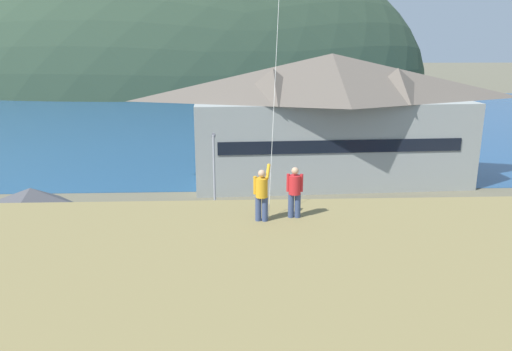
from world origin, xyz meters
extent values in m
plane|color=#66604C|center=(0.00, 0.00, 0.00)|extent=(600.00, 600.00, 0.00)
cube|color=slate|center=(0.00, 5.00, 0.05)|extent=(40.00, 20.00, 0.10)
cube|color=navy|center=(0.00, 60.00, 0.01)|extent=(360.00, 84.00, 0.03)
ellipsoid|color=#334733|center=(-18.28, 120.36, 0.00)|extent=(143.97, 67.50, 85.47)
cube|color=#999E99|center=(7.82, 21.34, 3.84)|extent=(25.10, 10.26, 7.69)
cube|color=black|center=(8.04, 16.75, 4.23)|extent=(20.97, 1.07, 1.10)
pyramid|color=#60564C|center=(7.82, 21.34, 9.74)|extent=(26.62, 11.24, 4.10)
pyramid|color=#60564C|center=(2.35, 19.48, 9.14)|extent=(5.24, 5.24, 2.87)
pyramid|color=#60564C|center=(13.45, 20.01, 9.14)|extent=(5.24, 5.24, 2.87)
cube|color=#338475|center=(-12.83, 3.99, 1.53)|extent=(5.92, 4.99, 3.06)
pyramid|color=#47474C|center=(-12.83, 3.99, 3.84)|extent=(6.40, 5.48, 1.57)
cube|color=black|center=(-13.05, 1.74, 1.07)|extent=(1.10, 0.17, 2.14)
cube|color=#70604C|center=(1.61, 34.03, 0.35)|extent=(3.20, 14.28, 0.70)
cube|color=silver|center=(-1.67, 34.82, 0.45)|extent=(2.12, 6.04, 0.90)
cube|color=white|center=(-1.67, 34.82, 0.98)|extent=(2.05, 5.86, 0.16)
cube|color=silver|center=(-1.68, 34.37, 1.61)|extent=(1.40, 1.84, 1.10)
cube|color=red|center=(-6.68, 1.31, 0.82)|extent=(4.29, 2.01, 0.80)
cube|color=#B11A15|center=(-6.83, 1.32, 1.57)|extent=(2.18, 1.71, 0.70)
cube|color=black|center=(-6.83, 1.32, 1.54)|extent=(2.22, 1.74, 0.32)
cylinder|color=black|center=(-5.37, 0.32, 0.42)|extent=(0.65, 0.25, 0.64)
cylinder|color=black|center=(-5.27, 2.15, 0.42)|extent=(0.65, 0.25, 0.64)
cylinder|color=black|center=(-8.09, 0.46, 0.42)|extent=(0.65, 0.25, 0.64)
cylinder|color=black|center=(-8.00, 2.29, 0.42)|extent=(0.65, 0.25, 0.64)
cube|color=black|center=(5.15, -0.55, 0.82)|extent=(4.32, 2.11, 0.80)
cube|color=black|center=(5.30, -0.56, 1.57)|extent=(2.21, 1.75, 0.70)
cube|color=black|center=(5.30, -0.56, 1.54)|extent=(2.26, 1.79, 0.32)
cylinder|color=black|center=(3.86, 0.47, 0.42)|extent=(0.65, 0.27, 0.64)
cylinder|color=black|center=(3.72, -1.36, 0.42)|extent=(0.65, 0.27, 0.64)
cylinder|color=black|center=(6.58, 0.26, 0.42)|extent=(0.65, 0.27, 0.64)
cylinder|color=black|center=(6.44, -1.57, 0.42)|extent=(0.65, 0.27, 0.64)
cube|color=navy|center=(16.20, 6.47, 0.82)|extent=(4.27, 1.97, 0.80)
cube|color=navy|center=(16.35, 6.46, 1.57)|extent=(2.16, 1.68, 0.70)
cube|color=black|center=(16.35, 6.46, 1.54)|extent=(2.21, 1.72, 0.32)
cylinder|color=black|center=(14.87, 7.44, 0.42)|extent=(0.65, 0.25, 0.64)
cylinder|color=black|center=(14.80, 5.60, 0.42)|extent=(0.65, 0.25, 0.64)
cylinder|color=black|center=(17.60, 7.33, 0.42)|extent=(0.65, 0.25, 0.64)
cube|color=#236633|center=(-1.39, 5.44, 0.82)|extent=(4.21, 1.82, 0.80)
cube|color=#1E562B|center=(-1.54, 5.44, 1.57)|extent=(2.11, 1.61, 0.70)
cube|color=black|center=(-1.54, 5.44, 1.54)|extent=(2.15, 1.64, 0.32)
cylinder|color=black|center=(-0.03, 4.52, 0.42)|extent=(0.64, 0.22, 0.64)
cylinder|color=black|center=(-0.02, 6.35, 0.42)|extent=(0.64, 0.22, 0.64)
cylinder|color=black|center=(-2.76, 4.53, 0.42)|extent=(0.64, 0.22, 0.64)
cylinder|color=black|center=(-2.75, 6.37, 0.42)|extent=(0.64, 0.22, 0.64)
cube|color=#236633|center=(8.93, 5.43, 0.82)|extent=(4.33, 2.12, 0.80)
cube|color=#1E562B|center=(9.07, 5.44, 1.57)|extent=(2.22, 1.76, 0.70)
cube|color=black|center=(9.07, 5.44, 1.54)|extent=(2.26, 1.79, 0.32)
cylinder|color=black|center=(7.49, 6.24, 0.42)|extent=(0.66, 0.27, 0.64)
cylinder|color=black|center=(7.64, 4.41, 0.42)|extent=(0.66, 0.27, 0.64)
cylinder|color=black|center=(10.22, 6.45, 0.42)|extent=(0.66, 0.27, 0.64)
cylinder|color=black|center=(10.36, 4.62, 0.42)|extent=(0.66, 0.27, 0.64)
cube|color=#236633|center=(-1.57, 0.15, 0.82)|extent=(4.32, 2.11, 0.80)
cube|color=#1E562B|center=(-1.72, 0.16, 1.57)|extent=(2.22, 1.76, 0.70)
cube|color=black|center=(-1.72, 0.16, 1.54)|extent=(2.26, 1.79, 0.32)
cylinder|color=black|center=(-0.28, -0.87, 0.42)|extent=(0.65, 0.27, 0.64)
cylinder|color=black|center=(-0.14, 0.96, 0.42)|extent=(0.65, 0.27, 0.64)
cylinder|color=black|center=(-3.01, -0.66, 0.42)|extent=(0.65, 0.27, 0.64)
cylinder|color=black|center=(-2.87, 1.17, 0.42)|extent=(0.65, 0.27, 0.64)
cube|color=navy|center=(11.56, 0.85, 0.82)|extent=(4.21, 1.83, 0.80)
cube|color=navy|center=(11.71, 0.85, 1.57)|extent=(2.11, 1.62, 0.70)
cube|color=black|center=(11.71, 0.85, 1.54)|extent=(2.15, 1.65, 0.32)
cylinder|color=black|center=(10.20, 1.78, 0.42)|extent=(0.64, 0.22, 0.64)
cylinder|color=black|center=(10.18, -0.06, 0.42)|extent=(0.64, 0.22, 0.64)
cylinder|color=black|center=(12.93, 1.75, 0.42)|extent=(0.64, 0.22, 0.64)
cylinder|color=black|center=(12.91, -0.08, 0.42)|extent=(0.64, 0.22, 0.64)
cube|color=#9EA3A8|center=(3.00, 7.15, 0.82)|extent=(4.32, 2.11, 0.80)
cube|color=gray|center=(3.15, 7.14, 1.57)|extent=(2.21, 1.75, 0.70)
cube|color=black|center=(3.15, 7.14, 1.54)|extent=(2.26, 1.79, 0.32)
cylinder|color=black|center=(1.71, 8.16, 0.42)|extent=(0.65, 0.27, 0.64)
cylinder|color=black|center=(1.57, 6.33, 0.42)|extent=(0.65, 0.27, 0.64)
cylinder|color=black|center=(4.43, 7.96, 0.42)|extent=(0.65, 0.27, 0.64)
cylinder|color=black|center=(4.29, 6.13, 0.42)|extent=(0.65, 0.27, 0.64)
cube|color=navy|center=(-6.98, 6.17, 0.82)|extent=(4.28, 1.98, 0.80)
cube|color=navy|center=(-6.83, 6.16, 1.57)|extent=(2.17, 1.69, 0.70)
cube|color=black|center=(-6.83, 6.16, 1.54)|extent=(2.21, 1.72, 0.32)
cylinder|color=black|center=(-8.30, 7.15, 0.42)|extent=(0.65, 0.25, 0.64)
cylinder|color=black|center=(-8.38, 5.31, 0.42)|extent=(0.65, 0.25, 0.64)
cylinder|color=black|center=(-5.57, 7.03, 0.42)|extent=(0.65, 0.25, 0.64)
cylinder|color=black|center=(-5.65, 5.19, 0.42)|extent=(0.65, 0.25, 0.64)
cylinder|color=#ADADB2|center=(-2.50, 10.50, 3.28)|extent=(0.16, 0.16, 6.36)
cube|color=#4C4C51|center=(-2.50, 10.85, 6.36)|extent=(0.24, 0.70, 0.20)
cylinder|color=#384770|center=(-0.23, -8.43, 7.44)|extent=(0.20, 0.20, 0.82)
cylinder|color=#384770|center=(-0.01, -8.47, 7.44)|extent=(0.20, 0.20, 0.82)
cylinder|color=gold|center=(-0.12, -8.45, 8.17)|extent=(0.40, 0.40, 0.64)
sphere|color=tan|center=(-0.12, -8.45, 8.65)|extent=(0.24, 0.24, 0.24)
cylinder|color=gold|center=(0.09, -8.31, 8.67)|extent=(0.22, 0.57, 0.43)
cylinder|color=gold|center=(-0.33, -8.41, 8.24)|extent=(0.11, 0.11, 0.60)
cylinder|color=#384770|center=(0.89, -8.15, 7.44)|extent=(0.20, 0.20, 0.82)
cylinder|color=#384770|center=(1.11, -8.17, 7.44)|extent=(0.20, 0.20, 0.82)
cylinder|color=red|center=(1.00, -8.16, 8.17)|extent=(0.40, 0.40, 0.64)
sphere|color=tan|center=(1.00, -8.16, 8.65)|extent=(0.24, 0.24, 0.24)
cylinder|color=red|center=(0.78, -8.14, 8.24)|extent=(0.11, 0.11, 0.60)
cylinder|color=red|center=(1.22, -8.18, 8.24)|extent=(0.11, 0.11, 0.60)
cylinder|color=silver|center=(0.65, -5.09, 13.86)|extent=(1.06, 6.23, 13.67)
camera|label=1|loc=(-0.96, -23.83, 12.73)|focal=34.67mm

